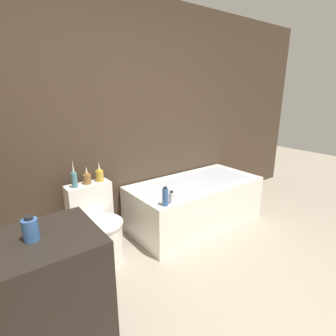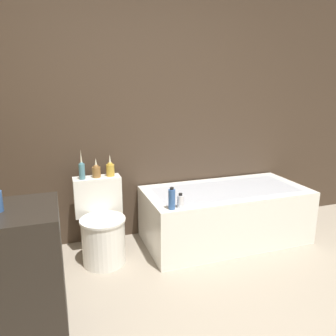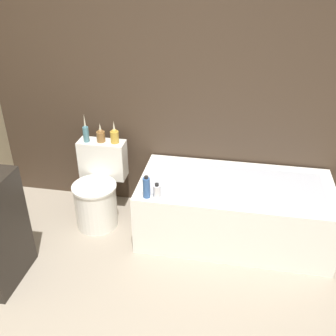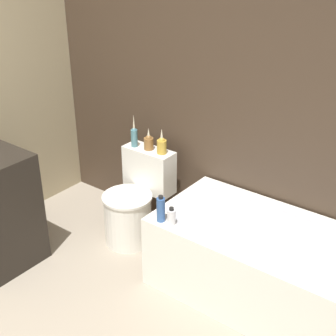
# 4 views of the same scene
# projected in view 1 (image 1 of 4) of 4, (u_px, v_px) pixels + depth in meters

# --- Properties ---
(wall_back_tiled) EXTENTS (6.40, 0.06, 2.60)m
(wall_back_tiled) POSITION_uv_depth(u_px,v_px,m) (120.00, 120.00, 2.89)
(wall_back_tiled) COLOR #423326
(wall_back_tiled) RESTS_ON ground_plane
(bathtub) EXTENTS (1.64, 0.79, 0.55)m
(bathtub) POSITION_uv_depth(u_px,v_px,m) (195.00, 202.00, 3.27)
(bathtub) COLOR white
(bathtub) RESTS_ON ground
(toilet) EXTENTS (0.44, 0.57, 0.73)m
(toilet) POSITION_uv_depth(u_px,v_px,m) (99.00, 229.00, 2.56)
(toilet) COLOR white
(toilet) RESTS_ON ground
(vanity_counter) EXTENTS (0.71, 0.52, 0.88)m
(vanity_counter) POSITION_uv_depth(u_px,v_px,m) (38.00, 312.00, 1.45)
(vanity_counter) COLOR black
(vanity_counter) RESTS_ON ground
(soap_bottle_glass) EXTENTS (0.08, 0.08, 0.14)m
(soap_bottle_glass) POSITION_uv_depth(u_px,v_px,m) (30.00, 229.00, 1.32)
(soap_bottle_glass) COLOR #335999
(soap_bottle_glass) RESTS_ON vanity_counter
(vase_gold) EXTENTS (0.05, 0.05, 0.27)m
(vase_gold) POSITION_uv_depth(u_px,v_px,m) (74.00, 178.00, 2.47)
(vase_gold) COLOR teal
(vase_gold) RESTS_ON toilet
(vase_silver) EXTENTS (0.08, 0.08, 0.18)m
(vase_silver) POSITION_uv_depth(u_px,v_px,m) (87.00, 178.00, 2.57)
(vase_silver) COLOR olive
(vase_silver) RESTS_ON toilet
(vase_bronze) EXTENTS (0.08, 0.08, 0.21)m
(vase_bronze) POSITION_uv_depth(u_px,v_px,m) (100.00, 174.00, 2.65)
(vase_bronze) COLOR gold
(vase_bronze) RESTS_ON toilet
(shampoo_bottle_tall) EXTENTS (0.06, 0.06, 0.19)m
(shampoo_bottle_tall) POSITION_uv_depth(u_px,v_px,m) (165.00, 197.00, 2.51)
(shampoo_bottle_tall) COLOR #335999
(shampoo_bottle_tall) RESTS_ON bathtub
(shampoo_bottle_short) EXTENTS (0.06, 0.06, 0.13)m
(shampoo_bottle_short) POSITION_uv_depth(u_px,v_px,m) (172.00, 198.00, 2.58)
(shampoo_bottle_short) COLOR silver
(shampoo_bottle_short) RESTS_ON bathtub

